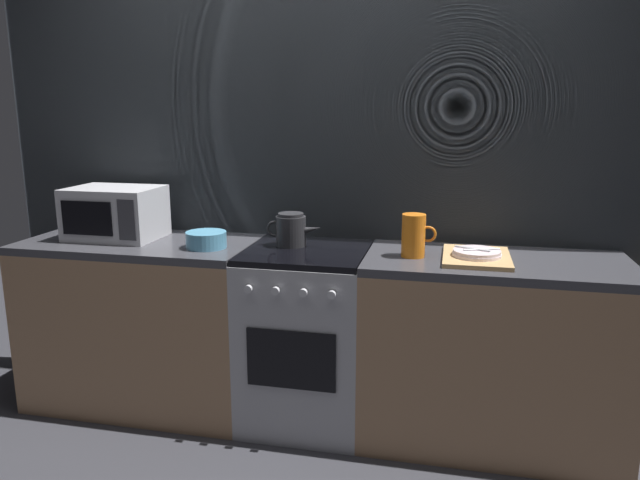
% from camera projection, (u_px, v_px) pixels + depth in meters
% --- Properties ---
extents(ground_plane, '(8.00, 8.00, 0.00)m').
position_uv_depth(ground_plane, '(307.00, 417.00, 3.12)').
color(ground_plane, '#2D2D33').
extents(back_wall, '(3.60, 0.05, 2.40)m').
position_uv_depth(back_wall, '(321.00, 180.00, 3.17)').
color(back_wall, gray).
rests_on(back_wall, ground_plane).
extents(counter_left, '(1.20, 0.60, 0.90)m').
position_uv_depth(counter_left, '(145.00, 322.00, 3.21)').
color(counter_left, '#997251').
rests_on(counter_left, ground_plane).
extents(stove_unit, '(0.60, 0.63, 0.90)m').
position_uv_depth(stove_unit, '(307.00, 336.00, 3.02)').
color(stove_unit, '#9E9EA3').
rests_on(stove_unit, ground_plane).
extents(counter_right, '(1.20, 0.60, 0.90)m').
position_uv_depth(counter_right, '(491.00, 351.00, 2.83)').
color(counter_right, '#997251').
rests_on(counter_right, ground_plane).
extents(microwave, '(0.46, 0.35, 0.27)m').
position_uv_depth(microwave, '(115.00, 213.00, 3.15)').
color(microwave, '#B2B2B7').
rests_on(microwave, counter_left).
extents(kettle, '(0.28, 0.15, 0.17)m').
position_uv_depth(kettle, '(291.00, 230.00, 2.98)').
color(kettle, '#262628').
rests_on(kettle, stove_unit).
extents(mixing_bowl, '(0.20, 0.20, 0.08)m').
position_uv_depth(mixing_bowl, '(206.00, 240.00, 2.95)').
color(mixing_bowl, teal).
rests_on(mixing_bowl, counter_left).
extents(pitcher, '(0.16, 0.11, 0.20)m').
position_uv_depth(pitcher, '(414.00, 235.00, 2.76)').
color(pitcher, orange).
rests_on(pitcher, counter_right).
extents(dish_pile, '(0.30, 0.40, 0.06)m').
position_uv_depth(dish_pile, '(477.00, 256.00, 2.72)').
color(dish_pile, tan).
rests_on(dish_pile, counter_right).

